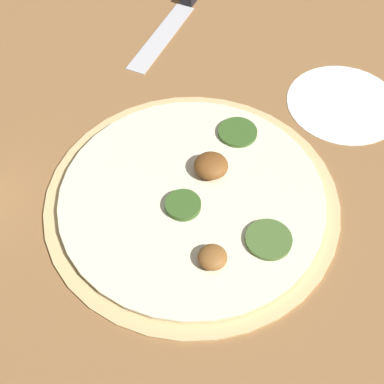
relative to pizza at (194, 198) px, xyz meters
name	(u,v)px	position (x,y,z in m)	size (l,w,h in m)	color
ground_plane	(192,200)	(0.00, 0.00, -0.01)	(3.00, 3.00, 0.00)	olive
pizza	(194,198)	(0.00, 0.00, 0.00)	(0.33, 0.33, 0.03)	#D6B77A
flour_patch	(344,103)	(0.04, -0.25, 0.00)	(0.15, 0.15, 0.00)	white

